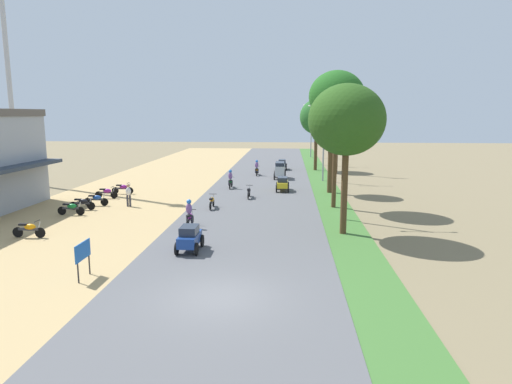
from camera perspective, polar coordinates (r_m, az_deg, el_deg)
ground_plane at (r=16.65m, az=-4.60°, el=-13.40°), size 180.00×180.00×0.00m
road_strip at (r=16.64m, az=-4.60°, el=-13.28°), size 9.00×140.00×0.08m
median_strip at (r=16.80m, az=15.57°, el=-13.43°), size 2.40×140.00×0.06m
parked_motorbike_nearest at (r=26.81m, az=-26.82°, el=-4.17°), size 1.80×0.54×0.94m
parked_motorbike_second at (r=31.56m, az=-22.38°, el=-1.86°), size 1.80×0.54×0.94m
parked_motorbike_third at (r=33.01m, az=-21.14°, el=-1.28°), size 1.80×0.54×0.94m
parked_motorbike_fourth at (r=34.15m, az=-19.60°, el=-0.83°), size 1.80×0.54×0.94m
parked_motorbike_fifth at (r=36.83m, az=-18.42°, el=-0.02°), size 1.80×0.54×0.94m
parked_motorbike_sixth at (r=38.49m, az=-16.53°, el=0.49°), size 1.80×0.54×0.94m
street_signboard at (r=19.28m, az=-21.10°, el=-7.27°), size 0.06×1.30×1.50m
pedestrian_on_shoulder at (r=33.08m, az=-15.87°, el=-0.24°), size 0.40×0.30×1.62m
median_tree_nearest at (r=24.54m, az=11.43°, el=8.88°), size 4.09×4.09×8.10m
median_tree_second at (r=31.60m, az=10.19°, el=11.75°), size 3.77×3.77×9.41m
median_tree_third at (r=37.63m, az=9.53°, el=8.31°), size 3.04×3.04×7.30m
median_tree_fourth at (r=52.76m, az=7.67°, el=9.39°), size 3.81×3.81×8.15m
streetlamp_near at (r=28.02m, az=11.13°, el=5.02°), size 3.16×0.20×7.27m
streetlamp_mid at (r=44.27m, az=8.59°, el=6.96°), size 3.16×0.20×7.47m
streetlamp_far at (r=58.85m, az=7.50°, el=7.87°), size 3.16×0.20×7.83m
streetlamp_farthest at (r=68.77m, az=7.02°, el=7.97°), size 3.16×0.20×7.37m
utility_pole_near at (r=50.32m, az=10.34°, el=8.17°), size 1.80×0.20×9.99m
car_hatchback_blue at (r=21.83m, az=-8.42°, el=-5.70°), size 1.04×2.00×1.23m
car_sedan_yellow at (r=38.34m, az=3.38°, el=1.13°), size 1.10×2.26×1.19m
car_van_silver at (r=45.62m, az=3.05°, el=2.90°), size 1.19×2.41×1.67m
car_sedan_charcoal at (r=52.98m, az=3.33°, el=3.57°), size 1.10×2.26×1.19m
motorbike_foreground_rider at (r=26.30m, az=-8.42°, el=-2.77°), size 0.54×1.80×1.66m
motorbike_ahead_second at (r=31.39m, az=-5.61°, el=-1.17°), size 0.54×1.80×0.94m
motorbike_ahead_third at (r=35.10m, az=-0.91°, el=0.05°), size 0.54×1.80×0.94m
motorbike_ahead_fourth at (r=39.65m, az=-3.25°, el=1.59°), size 0.54×1.80×1.66m
motorbike_ahead_fifth at (r=47.94m, az=0.10°, el=3.05°), size 0.54×1.80×1.66m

